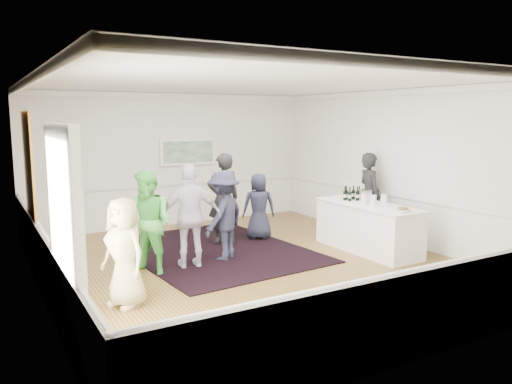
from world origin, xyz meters
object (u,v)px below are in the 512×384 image
serving_table (368,227)px  guest_dark_a (224,215)px  guest_green (149,223)px  guest_tan (124,252)px  ice_bucket (365,196)px  nut_bowl (403,210)px  guest_lilac (191,216)px  guest_dark_b (223,199)px  guest_navy (259,206)px  bartender (369,196)px

serving_table → guest_dark_a: bearing=162.5°
guest_green → guest_dark_a: 1.47m
serving_table → guest_tan: bearing=-173.8°
guest_tan → ice_bucket: 5.12m
guest_green → nut_bowl: size_ratio=6.64×
guest_green → guest_lilac: (0.75, -0.01, 0.03)m
guest_green → ice_bucket: (4.30, -0.51, 0.17)m
guest_dark_b → nut_bowl: size_ratio=7.20×
guest_tan → guest_navy: (3.58, 2.46, -0.05)m
bartender → guest_dark_b: guest_dark_b is taller
guest_dark_b → ice_bucket: guest_dark_b is taller
guest_dark_a → nut_bowl: size_ratio=6.29×
guest_lilac → ice_bucket: (3.55, -0.50, 0.14)m
guest_tan → guest_navy: bearing=99.0°
guest_lilac → guest_tan: bearing=50.7°
guest_dark_a → ice_bucket: guest_dark_a is taller
bartender → guest_tan: 5.87m
guest_green → guest_navy: guest_green is taller
guest_tan → guest_navy: 4.34m
guest_dark_a → guest_navy: bearing=-175.6°
nut_bowl → serving_table: bearing=88.2°
guest_tan → guest_dark_a: 2.63m
guest_tan → guest_lilac: 1.96m
guest_green → ice_bucket: guest_green is taller
guest_green → nut_bowl: 4.48m
guest_lilac → nut_bowl: guest_lilac is taller
serving_table → guest_dark_b: bearing=139.3°
ice_bucket → guest_dark_b: bearing=143.8°
guest_lilac → ice_bucket: bearing=-176.9°
guest_dark_b → guest_lilac: bearing=49.1°
guest_dark_a → guest_navy: 1.72m
serving_table → guest_lilac: (-3.45, 0.71, 0.44)m
ice_bucket → nut_bowl: size_ratio=0.98×
guest_green → nut_bowl: guest_green is taller
bartender → ice_bucket: 0.89m
serving_table → guest_green: size_ratio=1.32×
guest_green → guest_dark_a: guest_green is taller
ice_bucket → guest_lilac: bearing=172.0°
guest_lilac → guest_navy: guest_lilac is taller
serving_table → guest_navy: 2.37m
nut_bowl → guest_lilac: bearing=154.5°
serving_table → guest_tan: guest_tan is taller
guest_navy → ice_bucket: guest_navy is taller
bartender → nut_bowl: (-0.79, -1.73, 0.04)m
serving_table → nut_bowl: size_ratio=8.75×
bartender → guest_dark_a: size_ratio=1.13×
ice_bucket → nut_bowl: ice_bucket is taller
bartender → guest_dark_b: bearing=84.0°
serving_table → guest_lilac: 3.55m
nut_bowl → guest_tan: bearing=175.5°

